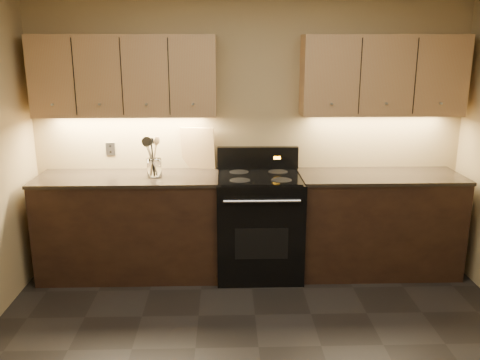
% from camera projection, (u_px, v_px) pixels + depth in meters
% --- Properties ---
extents(wall_back, '(4.00, 0.04, 2.60)m').
position_uv_depth(wall_back, '(249.00, 129.00, 4.75)').
color(wall_back, tan).
rests_on(wall_back, ground).
extents(counter_left, '(1.62, 0.62, 0.93)m').
position_uv_depth(counter_left, '(130.00, 225.00, 4.64)').
color(counter_left, black).
rests_on(counter_left, ground).
extents(counter_right, '(1.46, 0.62, 0.93)m').
position_uv_depth(counter_right, '(377.00, 223.00, 4.70)').
color(counter_right, black).
rests_on(counter_right, ground).
extents(stove, '(0.76, 0.68, 1.14)m').
position_uv_depth(stove, '(259.00, 223.00, 4.65)').
color(stove, black).
rests_on(stove, ground).
extents(upper_cab_left, '(1.60, 0.30, 0.70)m').
position_uv_depth(upper_cab_left, '(125.00, 76.00, 4.44)').
color(upper_cab_left, '#A88554').
rests_on(upper_cab_left, wall_back).
extents(upper_cab_right, '(1.44, 0.30, 0.70)m').
position_uv_depth(upper_cab_right, '(383.00, 76.00, 4.51)').
color(upper_cab_right, '#A88554').
rests_on(upper_cab_right, wall_back).
extents(outlet_plate, '(0.08, 0.01, 0.12)m').
position_uv_depth(outlet_plate, '(111.00, 149.00, 4.75)').
color(outlet_plate, '#B2B5BA').
rests_on(outlet_plate, wall_back).
extents(utensil_crock, '(0.16, 0.16, 0.16)m').
position_uv_depth(utensil_crock, '(154.00, 168.00, 4.51)').
color(utensil_crock, white).
rests_on(utensil_crock, counter_left).
extents(cutting_board, '(0.33, 0.14, 0.40)m').
position_uv_depth(cutting_board, '(198.00, 148.00, 4.74)').
color(cutting_board, '#DDAB77').
rests_on(cutting_board, counter_left).
extents(wooden_spoon, '(0.12, 0.12, 0.34)m').
position_uv_depth(wooden_spoon, '(151.00, 156.00, 4.48)').
color(wooden_spoon, '#DDAB77').
rests_on(wooden_spoon, utensil_crock).
extents(black_turner, '(0.12, 0.16, 0.35)m').
position_uv_depth(black_turner, '(154.00, 156.00, 4.45)').
color(black_turner, black).
rests_on(black_turner, utensil_crock).
extents(steel_spatula, '(0.18, 0.13, 0.35)m').
position_uv_depth(steel_spatula, '(156.00, 156.00, 4.49)').
color(steel_spatula, silver).
rests_on(steel_spatula, utensil_crock).
extents(steel_skimmer, '(0.17, 0.13, 0.36)m').
position_uv_depth(steel_skimmer, '(156.00, 156.00, 4.47)').
color(steel_skimmer, silver).
rests_on(steel_skimmer, utensil_crock).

